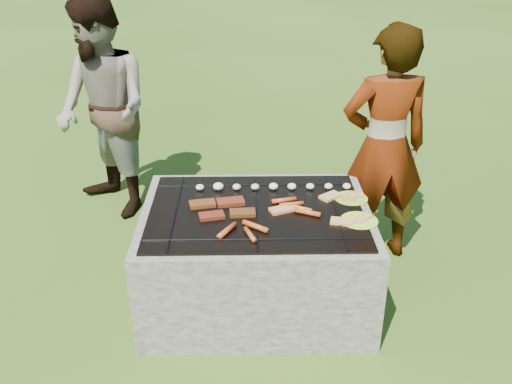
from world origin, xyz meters
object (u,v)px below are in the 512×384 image
at_px(plate_near, 359,221).
at_px(bystander, 103,110).
at_px(fire_pit, 256,259).
at_px(plate_far, 351,198).
at_px(cook, 384,147).

bearing_deg(plate_near, bystander, 141.70).
xyz_separation_m(fire_pit, bystander, (-1.09, 1.18, 0.53)).
relative_size(plate_far, cook, 0.16).
height_order(fire_pit, plate_far, plate_far).
xyz_separation_m(cook, bystander, (-1.92, 0.67, 0.03)).
bearing_deg(plate_far, plate_near, -90.23).
distance_m(fire_pit, plate_far, 0.67).
bearing_deg(cook, plate_near, 61.54).
height_order(plate_far, bystander, bystander).
height_order(plate_far, cook, cook).
distance_m(plate_far, bystander, 1.97).
bearing_deg(fire_pit, plate_far, 13.66).
distance_m(plate_near, bystander, 2.12).
relative_size(fire_pit, plate_far, 5.35).
distance_m(cook, bystander, 2.03).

